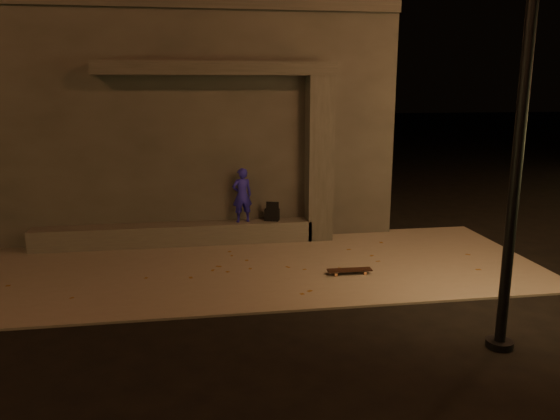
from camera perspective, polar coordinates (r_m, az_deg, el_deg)
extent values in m
plane|color=black|center=(8.72, -1.50, -10.29)|extent=(120.00, 120.00, 0.00)
cube|color=slate|center=(10.57, -2.94, -5.97)|extent=(11.00, 4.40, 0.04)
cube|color=#363431|center=(14.48, -9.01, 9.42)|extent=(9.00, 5.00, 5.20)
cube|color=#363431|center=(12.12, -9.39, 20.63)|extent=(9.00, 0.30, 0.25)
cube|color=#4C4945|center=(12.13, -10.92, -2.50)|extent=(6.00, 0.55, 0.45)
cube|color=#363431|center=(12.12, 4.10, 5.30)|extent=(0.55, 0.55, 3.60)
cube|color=#363431|center=(11.77, -6.64, 14.49)|extent=(5.00, 0.70, 0.28)
imported|color=#1E19A4|center=(11.98, -3.98, 1.57)|extent=(0.48, 0.35, 1.20)
cube|color=black|center=(12.15, -0.85, -0.51)|extent=(0.36, 0.30, 0.26)
cube|color=black|center=(12.10, -0.85, 0.51)|extent=(0.27, 0.13, 0.18)
cube|color=black|center=(10.17, 7.29, -6.23)|extent=(0.82, 0.23, 0.02)
cylinder|color=#D68655|center=(10.33, 8.64, -6.27)|extent=(0.06, 0.03, 0.06)
cylinder|color=#D68655|center=(10.19, 8.89, -6.56)|extent=(0.06, 0.03, 0.06)
cylinder|color=#D68655|center=(10.19, 5.67, -6.46)|extent=(0.06, 0.03, 0.06)
cylinder|color=#D68655|center=(10.05, 5.89, -6.75)|extent=(0.06, 0.03, 0.06)
cube|color=#99999E|center=(10.25, 8.77, -6.23)|extent=(0.06, 0.17, 0.02)
cube|color=#99999E|center=(10.11, 5.78, -6.42)|extent=(0.06, 0.17, 0.02)
cylinder|color=black|center=(7.35, 24.11, 10.97)|extent=(0.14, 0.14, 6.65)
cylinder|color=black|center=(8.08, 21.95, -12.83)|extent=(0.36, 0.36, 0.10)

